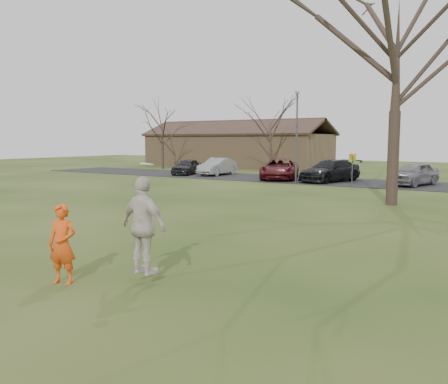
{
  "coord_description": "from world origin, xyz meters",
  "views": [
    {
      "loc": [
        6.89,
        -6.79,
        2.93
      ],
      "look_at": [
        0.0,
        4.0,
        1.5
      ],
      "focal_mm": 37.46,
      "sensor_mm": 36.0,
      "label": 1
    }
  ],
  "objects": [
    {
      "name": "sign_yellow",
      "position": [
        -2.0,
        22.0,
        1.45
      ],
      "size": [
        0.35,
        0.35,
        2.08
      ],
      "color": "#47474C",
      "rests_on": "ground"
    },
    {
      "name": "ground",
      "position": [
        0.0,
        0.0,
        0.0
      ],
      "size": [
        120.0,
        120.0,
        0.0
      ],
      "primitive_type": "plane",
      "color": "#1E380F",
      "rests_on": "ground"
    },
    {
      "name": "lamp_post",
      "position": [
        -6.0,
        22.5,
        3.97
      ],
      "size": [
        0.34,
        0.34,
        6.27
      ],
      "color": "#47474C",
      "rests_on": "ground"
    },
    {
      "name": "big_tree",
      "position": [
        2.0,
        15.0,
        7.0
      ],
      "size": [
        9.0,
        9.0,
        14.0
      ],
      "primitive_type": null,
      "color": "#352821",
      "rests_on": "ground"
    },
    {
      "name": "car_1",
      "position": [
        -14.28,
        25.39,
        0.74
      ],
      "size": [
        1.6,
        4.29,
        1.4
      ],
      "primitive_type": "imported",
      "rotation": [
        0.0,
        0.0,
        0.03
      ],
      "color": "gray",
      "rests_on": "parking_strip"
    },
    {
      "name": "parking_strip",
      "position": [
        0.0,
        25.0,
        0.02
      ],
      "size": [
        62.0,
        6.5,
        0.04
      ],
      "primitive_type": "cube",
      "color": "black",
      "rests_on": "ground"
    },
    {
      "name": "building",
      "position": [
        -20.0,
        38.0,
        1.93
      ],
      "size": [
        20.6,
        8.5,
        5.14
      ],
      "color": "#8C6D4C",
      "rests_on": "ground"
    },
    {
      "name": "player_defender",
      "position": [
        -0.91,
        -0.7,
        0.82
      ],
      "size": [
        0.7,
        0.57,
        1.64
      ],
      "primitive_type": "imported",
      "rotation": [
        0.0,
        0.0,
        0.35
      ],
      "color": "#ED4D13",
      "rests_on": "ground"
    },
    {
      "name": "car_3",
      "position": [
        -4.34,
        24.52,
        0.79
      ],
      "size": [
        3.53,
        5.59,
        1.51
      ],
      "primitive_type": "imported",
      "rotation": [
        0.0,
        0.0,
        -0.29
      ],
      "color": "black",
      "rests_on": "parking_strip"
    },
    {
      "name": "car_0",
      "position": [
        -16.79,
        24.53,
        0.7
      ],
      "size": [
        2.46,
        4.13,
        1.32
      ],
      "primitive_type": "imported",
      "rotation": [
        0.0,
        0.0,
        0.25
      ],
      "color": "black",
      "rests_on": "parking_strip"
    },
    {
      "name": "car_4",
      "position": [
        1.11,
        24.78,
        0.78
      ],
      "size": [
        2.86,
        4.66,
        1.48
      ],
      "primitive_type": "imported",
      "rotation": [
        0.0,
        0.0,
        -0.27
      ],
      "color": "slate",
      "rests_on": "parking_strip"
    },
    {
      "name": "car_2",
      "position": [
        -8.15,
        24.42,
        0.79
      ],
      "size": [
        4.16,
        5.91,
        1.5
      ],
      "primitive_type": "imported",
      "rotation": [
        0.0,
        0.0,
        0.35
      ],
      "color": "#511319",
      "rests_on": "parking_strip"
    },
    {
      "name": "catching_play",
      "position": [
        0.53,
        0.16,
        1.21
      ],
      "size": [
        1.21,
        0.58,
        2.28
      ],
      "color": "beige",
      "rests_on": "ground"
    }
  ]
}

